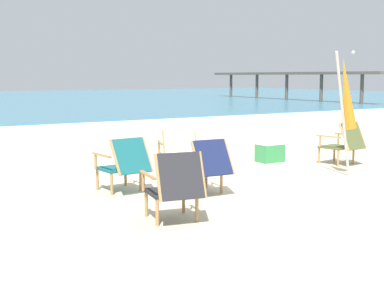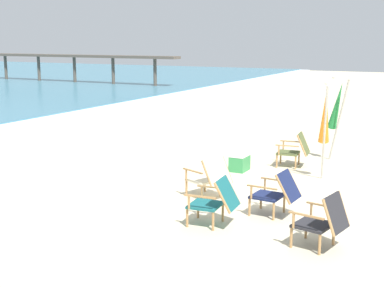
# 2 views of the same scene
# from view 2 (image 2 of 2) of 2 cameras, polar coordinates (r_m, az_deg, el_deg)

# --- Properties ---
(ground_plane) EXTENTS (80.00, 80.00, 0.00)m
(ground_plane) POSITION_cam_2_polar(r_m,az_deg,el_deg) (10.83, 9.18, -4.61)
(ground_plane) COLOR beige
(beach_chair_mid_center) EXTENTS (0.64, 0.80, 0.78)m
(beach_chair_mid_center) POSITION_cam_2_polar(r_m,az_deg,el_deg) (8.46, 2.50, -5.98)
(beach_chair_mid_center) COLOR #196066
(beach_chair_mid_center) RESTS_ON ground
(beach_chair_far_center) EXTENTS (0.69, 0.78, 0.81)m
(beach_chair_far_center) POSITION_cam_2_polar(r_m,az_deg,el_deg) (7.77, 13.84, -7.84)
(beach_chair_far_center) COLOR #28282D
(beach_chair_far_center) RESTS_ON ground
(beach_chair_back_right) EXTENTS (0.65, 0.78, 0.80)m
(beach_chair_back_right) POSITION_cam_2_polar(r_m,az_deg,el_deg) (12.52, 10.95, -0.50)
(beach_chair_back_right) COLOR #515B33
(beach_chair_back_right) RESTS_ON ground
(beach_chair_front_right) EXTENTS (0.63, 0.80, 0.78)m
(beach_chair_front_right) POSITION_cam_2_polar(r_m,az_deg,el_deg) (9.02, 9.04, -5.02)
(beach_chair_front_right) COLOR #19234C
(beach_chair_front_right) RESTS_ON ground
(beach_chair_front_left) EXTENTS (0.82, 0.92, 0.78)m
(beach_chair_front_left) POSITION_cam_2_polar(r_m,az_deg,el_deg) (9.88, 1.89, -3.46)
(beach_chair_front_left) COLOR beige
(beach_chair_front_left) RESTS_ON ground
(umbrella_furled_orange) EXTENTS (0.69, 0.36, 2.05)m
(umbrella_furled_orange) POSITION_cam_2_polar(r_m,az_deg,el_deg) (11.26, 14.01, 2.79)
(umbrella_furled_orange) COLOR #B7B2A8
(umbrella_furled_orange) RESTS_ON ground
(umbrella_furled_green) EXTENTS (0.58, 0.61, 2.04)m
(umbrella_furled_green) POSITION_cam_2_polar(r_m,az_deg,el_deg) (13.20, 15.21, 3.89)
(umbrella_furled_green) COLOR #B7B2A8
(umbrella_furled_green) RESTS_ON ground
(cooler_box) EXTENTS (0.49, 0.35, 0.40)m
(cooler_box) POSITION_cam_2_polar(r_m,az_deg,el_deg) (12.04, 5.09, -1.92)
(cooler_box) COLOR #338C4C
(cooler_box) RESTS_ON ground
(pier_distant) EXTENTS (0.90, 15.39, 1.90)m
(pier_distant) POSITION_cam_2_polar(r_m,az_deg,el_deg) (36.21, -12.47, 8.96)
(pier_distant) COLOR brown
(pier_distant) RESTS_ON ground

